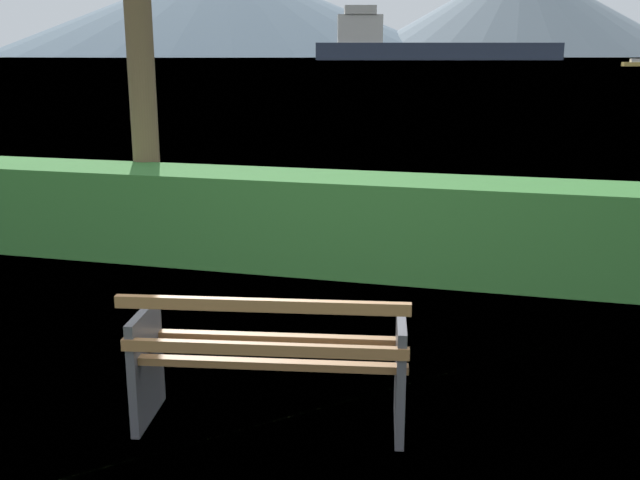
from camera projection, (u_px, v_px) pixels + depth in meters
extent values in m
plane|color=#4C6B33|center=(273.00, 421.00, 4.33)|extent=(1400.00, 1400.00, 0.00)
plane|color=#6B8EA3|center=(515.00, 59.00, 292.55)|extent=(620.00, 620.00, 0.00)
cube|color=olive|center=(266.00, 364.00, 4.03)|extent=(1.55, 0.33, 0.04)
cube|color=olive|center=(271.00, 350.00, 4.21)|extent=(1.55, 0.33, 0.04)
cube|color=olive|center=(276.00, 338.00, 4.40)|extent=(1.55, 0.33, 0.04)
cube|color=olive|center=(264.00, 349.00, 3.93)|extent=(1.55, 0.31, 0.06)
cube|color=olive|center=(261.00, 305.00, 3.82)|extent=(1.55, 0.31, 0.06)
cube|color=#4C4C51|center=(146.00, 365.00, 4.28)|extent=(0.14, 0.51, 0.68)
cube|color=#4C4C51|center=(400.00, 375.00, 4.16)|extent=(0.14, 0.51, 0.68)
cube|color=#387A33|center=(374.00, 225.00, 7.22)|extent=(9.90, 0.87, 0.94)
cylinder|color=brown|center=(139.00, 28.00, 7.91)|extent=(0.30, 0.30, 4.76)
cube|color=#2D384C|center=(438.00, 51.00, 252.84)|extent=(84.14, 31.65, 5.79)
cube|color=silver|center=(360.00, 29.00, 250.88)|extent=(17.05, 12.83, 9.27)
cube|color=beige|center=(360.00, 10.00, 249.38)|extent=(12.91, 12.64, 2.90)
cube|color=gold|center=(634.00, 64.00, 127.75)|extent=(4.36, 2.37, 0.70)
cube|color=silver|center=(635.00, 60.00, 127.59)|extent=(1.69, 1.25, 0.61)
cone|color=slate|center=(227.00, 9.00, 595.05)|extent=(380.60, 380.60, 75.05)
cone|color=gray|center=(519.00, 9.00, 555.40)|extent=(254.32, 254.32, 70.09)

